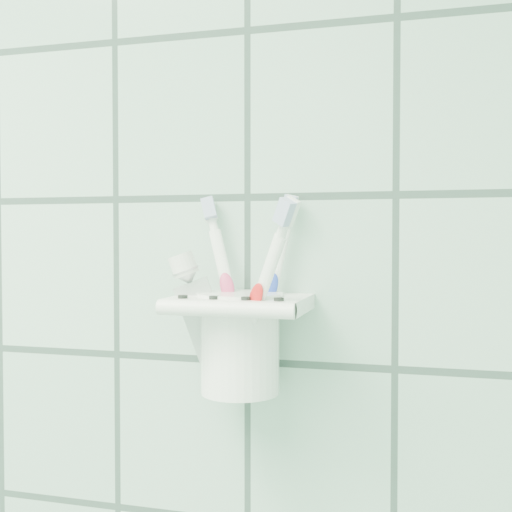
% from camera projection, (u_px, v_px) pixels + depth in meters
% --- Properties ---
extents(holder_bracket, '(0.13, 0.11, 0.04)m').
position_uv_depth(holder_bracket, '(241.00, 305.00, 0.65)').
color(holder_bracket, white).
rests_on(holder_bracket, wall_back).
extents(cup, '(0.09, 0.09, 0.10)m').
position_uv_depth(cup, '(240.00, 339.00, 0.65)').
color(cup, white).
rests_on(cup, holder_bracket).
extents(toothbrush_pink, '(0.06, 0.05, 0.20)m').
position_uv_depth(toothbrush_pink, '(250.00, 284.00, 0.64)').
color(toothbrush_pink, white).
rests_on(toothbrush_pink, cup).
extents(toothbrush_blue, '(0.05, 0.02, 0.20)m').
position_uv_depth(toothbrush_blue, '(251.00, 285.00, 0.67)').
color(toothbrush_blue, white).
rests_on(toothbrush_blue, cup).
extents(toothbrush_orange, '(0.08, 0.07, 0.20)m').
position_uv_depth(toothbrush_orange, '(229.00, 282.00, 0.65)').
color(toothbrush_orange, white).
rests_on(toothbrush_orange, cup).
extents(toothpaste_tube, '(0.07, 0.04, 0.15)m').
position_uv_depth(toothpaste_tube, '(226.00, 304.00, 0.66)').
color(toothpaste_tube, silver).
rests_on(toothpaste_tube, cup).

